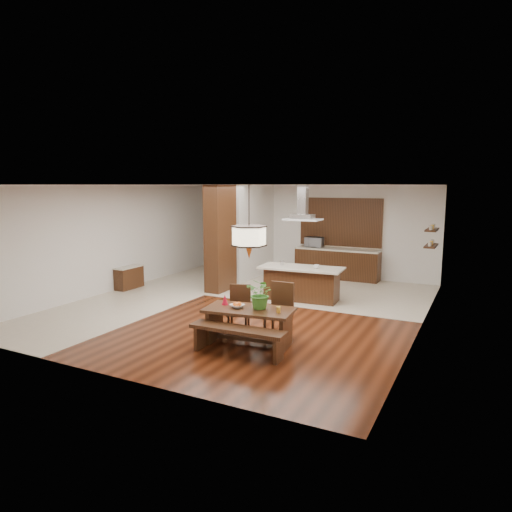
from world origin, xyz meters
The scene contains 25 objects.
room_shell centered at (0.00, 0.00, 2.06)m, with size 9.00×9.04×2.92m.
tile_hallway centered at (-2.75, 0.00, 0.01)m, with size 2.50×9.00×0.01m, color beige.
tile_kitchen centered at (1.25, 2.50, 0.01)m, with size 5.50×4.00×0.01m, color beige.
soffit_band centered at (0.00, 0.00, 2.88)m, with size 8.00×9.00×0.02m, color #3B1B0E.
partition_pier centered at (-1.40, 1.20, 1.45)m, with size 0.45×1.00×2.90m, color black.
partition_stub centered at (-1.40, 3.30, 1.45)m, with size 0.18×2.40×2.90m, color silver.
hallway_console centered at (-3.81, 0.20, 0.32)m, with size 0.37×0.88×0.63m, color black.
hallway_doorway centered at (-2.70, 4.40, 1.05)m, with size 1.10×0.20×2.10m, color black.
rear_counter centered at (1.00, 4.20, 0.48)m, with size 2.60×0.62×0.95m.
kitchen_window centered at (1.00, 4.46, 1.75)m, with size 2.60×0.08×1.50m, color brown.
shelf_lower centered at (3.87, 2.60, 1.40)m, with size 0.26×0.90×0.04m, color black.
shelf_upper centered at (3.87, 2.60, 1.80)m, with size 0.26×0.90×0.04m, color black.
dining_table centered at (1.31, -2.28, 0.49)m, with size 1.70×1.01×0.67m.
dining_bench centered at (1.39, -2.85, 0.24)m, with size 1.73×0.38×0.49m, color black, non-canonical shape.
dining_chair_left centered at (0.85, -1.84, 0.47)m, with size 0.42×0.42×0.95m, color black, non-canonical shape.
dining_chair_right centered at (1.65, -1.74, 0.53)m, with size 0.47×0.47×1.05m, color black, non-canonical shape.
pendant_lantern centered at (1.31, -2.28, 2.25)m, with size 0.64×0.64×1.31m, color beige, non-canonical shape.
foliage_plant centered at (1.52, -2.20, 0.95)m, with size 0.50×0.44×0.56m, color #397A28.
fruit_bowl centered at (1.09, -2.32, 0.70)m, with size 0.25×0.25×0.06m, color beige.
napkin_cone centered at (0.78, -2.24, 0.77)m, with size 0.12×0.12×0.19m, color red.
gold_ornament centered at (1.90, -2.29, 0.72)m, with size 0.08×0.08×0.11m, color gold.
kitchen_island centered at (0.99, 1.18, 0.44)m, with size 2.14×1.04×0.86m.
range_hood centered at (0.99, 1.18, 2.46)m, with size 0.90×0.55×0.87m, color silver, non-canonical shape.
island_cup centered at (1.41, 1.09, 0.91)m, with size 0.13×0.13×0.10m, color silver.
microwave centered at (0.23, 4.22, 1.11)m, with size 0.56×0.38×0.31m, color silver.
Camera 1 is at (5.06, -9.39, 2.90)m, focal length 32.00 mm.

